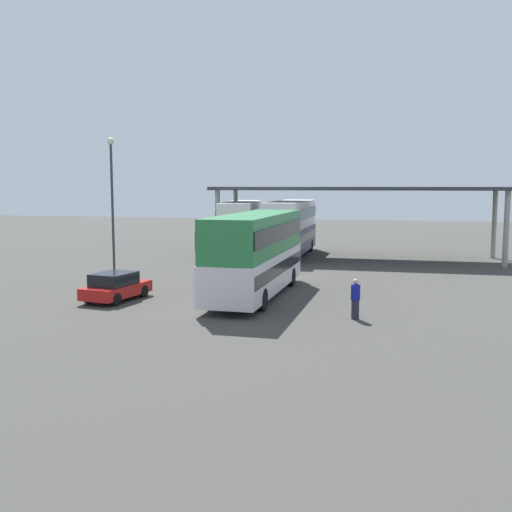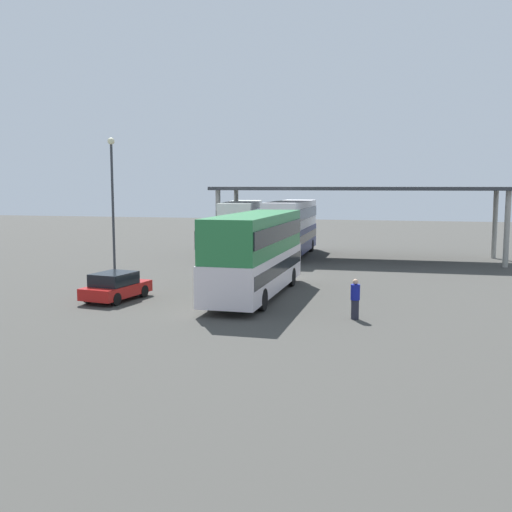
# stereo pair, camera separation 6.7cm
# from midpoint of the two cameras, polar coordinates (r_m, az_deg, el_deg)

# --- Properties ---
(ground_plane) EXTENTS (140.00, 140.00, 0.00)m
(ground_plane) POSITION_cam_midpoint_polar(r_m,az_deg,el_deg) (26.44, -3.08, -5.11)
(ground_plane) COLOR #3E3D39
(double_decker_main) EXTENTS (2.70, 10.79, 4.07)m
(double_decker_main) POSITION_cam_midpoint_polar(r_m,az_deg,el_deg) (29.13, -0.06, 0.47)
(double_decker_main) COLOR silver
(double_decker_main) RESTS_ON ground_plane
(parked_hatchback) EXTENTS (2.25, 3.84, 1.35)m
(parked_hatchback) POSITION_cam_midpoint_polar(r_m,az_deg,el_deg) (29.02, -13.42, -2.87)
(parked_hatchback) COLOR #AF1715
(parked_hatchback) RESTS_ON ground_plane
(double_decker_near_canopy) EXTENTS (3.99, 10.62, 4.19)m
(double_decker_near_canopy) POSITION_cam_midpoint_polar(r_m,az_deg,el_deg) (46.71, -1.47, 2.93)
(double_decker_near_canopy) COLOR navy
(double_decker_near_canopy) RESTS_ON ground_plane
(double_decker_mid_row) EXTENTS (2.68, 11.00, 4.25)m
(double_decker_mid_row) POSITION_cam_midpoint_polar(r_m,az_deg,el_deg) (45.89, 3.29, 2.89)
(double_decker_mid_row) COLOR navy
(double_decker_mid_row) RESTS_ON ground_plane
(depot_canopy) EXTENTS (21.31, 6.42, 5.35)m
(depot_canopy) POSITION_cam_midpoint_polar(r_m,az_deg,el_deg) (44.76, 9.66, 6.18)
(depot_canopy) COLOR #33353A
(depot_canopy) RESTS_ON ground_plane
(lamppost_tall) EXTENTS (0.44, 0.44, 8.47)m
(lamppost_tall) POSITION_cam_midpoint_polar(r_m,az_deg,el_deg) (39.32, -13.74, 6.35)
(lamppost_tall) COLOR #33353A
(lamppost_tall) RESTS_ON ground_plane
(pedestrian_waiting) EXTENTS (0.38, 0.38, 1.66)m
(pedestrian_waiting) POSITION_cam_midpoint_polar(r_m,az_deg,el_deg) (24.61, 9.47, -4.12)
(pedestrian_waiting) COLOR #262633
(pedestrian_waiting) RESTS_ON ground_plane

